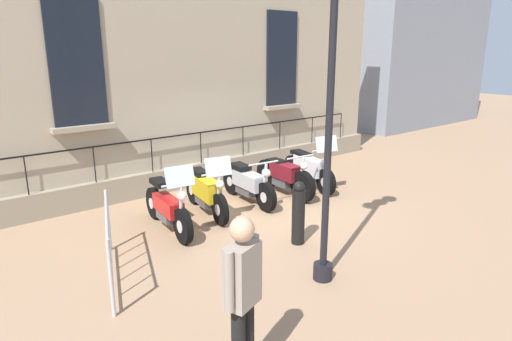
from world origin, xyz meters
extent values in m
plane|color=#9E7A5B|center=(0.00, 0.00, 0.00)|extent=(60.00, 60.00, 0.00)
cube|color=tan|center=(-2.60, 0.00, 3.13)|extent=(0.60, 12.43, 6.26)
cube|color=gray|center=(-2.22, 0.00, 0.27)|extent=(0.20, 12.43, 0.55)
cube|color=black|center=(-2.28, 2.74, 3.00)|extent=(0.06, 1.07, 2.48)
cube|color=gray|center=(-2.20, 2.74, 1.72)|extent=(0.24, 1.27, 0.10)
cube|color=black|center=(-2.28, -2.74, 3.00)|extent=(0.06, 1.07, 2.48)
cube|color=gray|center=(-2.20, -2.74, 1.72)|extent=(0.24, 1.27, 0.10)
cube|color=black|center=(-2.18, 0.00, 1.31)|extent=(0.03, 10.44, 0.03)
cylinder|color=black|center=(-2.18, -3.92, 0.93)|extent=(0.02, 0.02, 0.76)
cylinder|color=black|center=(-2.18, -2.61, 0.93)|extent=(0.02, 0.02, 0.76)
cylinder|color=black|center=(-2.18, -1.31, 0.93)|extent=(0.02, 0.02, 0.76)
cylinder|color=black|center=(-2.18, 0.00, 0.93)|extent=(0.02, 0.02, 0.76)
cylinder|color=black|center=(-2.18, 1.31, 0.93)|extent=(0.02, 0.02, 0.76)
cylinder|color=black|center=(-2.18, 2.61, 0.93)|extent=(0.02, 0.02, 0.76)
cylinder|color=black|center=(-2.18, 3.92, 0.93)|extent=(0.02, 0.02, 0.76)
cylinder|color=black|center=(-2.18, 5.22, 0.93)|extent=(0.02, 0.02, 0.76)
cylinder|color=black|center=(0.58, -2.15, 0.31)|extent=(0.64, 0.20, 0.63)
cylinder|color=silver|center=(0.58, -2.15, 0.31)|extent=(0.24, 0.17, 0.22)
cylinder|color=black|center=(-0.83, -1.97, 0.31)|extent=(0.64, 0.20, 0.63)
cylinder|color=silver|center=(-0.83, -1.97, 0.31)|extent=(0.24, 0.17, 0.22)
cube|color=red|center=(-0.08, -2.07, 0.49)|extent=(0.92, 0.39, 0.28)
cube|color=#4C4C51|center=(-0.18, -2.06, 0.28)|extent=(0.56, 0.29, 0.22)
cube|color=black|center=(-0.44, -2.02, 0.84)|extent=(0.53, 0.31, 0.10)
cylinder|color=silver|center=(0.53, -2.14, 0.68)|extent=(0.17, 0.08, 0.74)
cylinder|color=silver|center=(0.48, -2.14, 1.04)|extent=(0.11, 0.62, 0.04)
sphere|color=white|center=(0.60, -2.15, 0.86)|extent=(0.16, 0.16, 0.16)
cylinder|color=silver|center=(-0.33, -1.88, 0.17)|extent=(0.81, 0.18, 0.08)
cube|color=silver|center=(0.54, -2.15, 1.19)|extent=(0.18, 0.51, 0.36)
cylinder|color=black|center=(0.30, -1.18, 0.31)|extent=(0.62, 0.22, 0.62)
cylinder|color=silver|center=(0.30, -1.18, 0.31)|extent=(0.23, 0.16, 0.22)
cylinder|color=black|center=(-1.10, -0.91, 0.31)|extent=(0.62, 0.22, 0.62)
cylinder|color=silver|center=(-1.10, -0.91, 0.31)|extent=(0.23, 0.16, 0.22)
cube|color=gold|center=(-0.35, -1.05, 0.55)|extent=(0.96, 0.45, 0.40)
cube|color=#4C4C51|center=(-0.45, -1.03, 0.28)|extent=(0.59, 0.33, 0.22)
cube|color=black|center=(-0.72, -0.98, 0.80)|extent=(0.56, 0.35, 0.10)
cylinder|color=silver|center=(0.25, -1.17, 0.65)|extent=(0.17, 0.09, 0.69)
cylinder|color=silver|center=(0.20, -1.16, 0.99)|extent=(0.15, 0.62, 0.04)
sphere|color=white|center=(0.32, -1.18, 0.81)|extent=(0.16, 0.16, 0.16)
cylinder|color=silver|center=(-0.60, -0.85, 0.17)|extent=(0.83, 0.24, 0.08)
cube|color=silver|center=(0.26, -1.17, 1.14)|extent=(0.22, 0.53, 0.36)
cylinder|color=black|center=(0.29, -0.02, 0.31)|extent=(0.63, 0.18, 0.62)
cylinder|color=silver|center=(0.29, -0.02, 0.31)|extent=(0.23, 0.16, 0.22)
cylinder|color=black|center=(-1.10, 0.13, 0.31)|extent=(0.63, 0.18, 0.62)
cylinder|color=silver|center=(-1.10, 0.13, 0.31)|extent=(0.23, 0.16, 0.22)
cube|color=#B2B2BC|center=(-0.35, 0.05, 0.51)|extent=(0.96, 0.42, 0.32)
cube|color=#4C4C51|center=(-0.45, 0.06, 0.28)|extent=(0.58, 0.32, 0.22)
cube|color=black|center=(-0.73, 0.09, 0.74)|extent=(0.55, 0.34, 0.10)
cylinder|color=silver|center=(0.24, -0.01, 0.66)|extent=(0.16, 0.08, 0.71)
cylinder|color=silver|center=(0.19, 0.00, 1.01)|extent=(0.11, 0.71, 0.04)
sphere|color=white|center=(0.31, -0.02, 0.83)|extent=(0.16, 0.16, 0.16)
cylinder|color=silver|center=(-0.62, 0.26, 0.17)|extent=(0.84, 0.17, 0.08)
cylinder|color=black|center=(0.35, 1.00, 0.35)|extent=(0.70, 0.20, 0.69)
cylinder|color=silver|center=(0.35, 1.00, 0.35)|extent=(0.26, 0.18, 0.24)
cylinder|color=black|center=(-0.97, 1.11, 0.35)|extent=(0.70, 0.20, 0.69)
cylinder|color=silver|center=(-0.97, 1.11, 0.35)|extent=(0.26, 0.18, 0.24)
cube|color=maroon|center=(-0.26, 1.05, 0.56)|extent=(0.85, 0.40, 0.34)
cube|color=#4C4C51|center=(-0.36, 1.06, 0.31)|extent=(0.52, 0.31, 0.24)
cube|color=black|center=(-0.60, 1.08, 0.71)|extent=(0.49, 0.34, 0.10)
cylinder|color=silver|center=(0.30, 1.00, 0.67)|extent=(0.16, 0.07, 0.66)
cylinder|color=silver|center=(0.25, 1.00, 1.00)|extent=(0.10, 0.74, 0.04)
sphere|color=white|center=(0.37, 0.99, 0.82)|extent=(0.16, 0.16, 0.16)
cylinder|color=silver|center=(-0.50, 1.25, 0.19)|extent=(0.75, 0.14, 0.08)
cylinder|color=black|center=(0.35, 1.74, 0.31)|extent=(0.63, 0.27, 0.62)
cylinder|color=silver|center=(0.35, 1.74, 0.31)|extent=(0.24, 0.19, 0.22)
cylinder|color=black|center=(-1.12, 2.10, 0.31)|extent=(0.63, 0.27, 0.62)
cylinder|color=silver|center=(-1.12, 2.10, 0.31)|extent=(0.24, 0.19, 0.22)
cube|color=silver|center=(-0.34, 1.91, 0.54)|extent=(1.09, 0.54, 0.38)
cube|color=#4C4C51|center=(-0.43, 1.93, 0.28)|extent=(0.67, 0.38, 0.22)
cube|color=black|center=(-0.74, 2.01, 0.75)|extent=(0.63, 0.40, 0.10)
cylinder|color=silver|center=(0.31, 1.76, 0.68)|extent=(0.17, 0.10, 0.74)
cylinder|color=silver|center=(0.26, 1.77, 1.04)|extent=(0.19, 0.66, 0.04)
sphere|color=white|center=(0.37, 1.74, 0.86)|extent=(0.16, 0.16, 0.16)
cylinder|color=silver|center=(-0.60, 2.14, 0.17)|extent=(0.93, 0.30, 0.08)
cube|color=silver|center=(0.32, 1.75, 1.19)|extent=(0.25, 0.56, 0.36)
cylinder|color=black|center=(2.97, -1.23, 0.12)|extent=(0.28, 0.28, 0.24)
cylinder|color=black|center=(2.97, -1.23, 2.39)|extent=(0.10, 0.10, 4.77)
cylinder|color=#B7B7BF|center=(0.04, -3.24, 0.53)|extent=(0.05, 0.05, 1.05)
cylinder|color=#B7B7BF|center=(1.95, -3.96, 0.53)|extent=(0.05, 0.05, 1.05)
cylinder|color=#B7B7BF|center=(0.99, -3.60, 1.02)|extent=(1.93, 0.76, 0.04)
cylinder|color=#B7B7BF|center=(0.99, -3.60, 0.15)|extent=(1.93, 0.76, 0.04)
cylinder|color=#B7B7BF|center=(0.42, -3.38, 0.60)|extent=(0.02, 0.02, 0.87)
cylinder|color=#B7B7BF|center=(0.80, -3.53, 0.60)|extent=(0.02, 0.02, 0.87)
cylinder|color=#B7B7BF|center=(1.18, -3.67, 0.60)|extent=(0.02, 0.02, 0.87)
cylinder|color=#B7B7BF|center=(1.57, -3.81, 0.60)|extent=(0.02, 0.02, 0.87)
cylinder|color=black|center=(1.84, -0.62, 0.48)|extent=(0.22, 0.22, 0.96)
sphere|color=black|center=(1.84, -0.62, 1.01)|extent=(0.20, 0.20, 0.20)
cylinder|color=black|center=(3.85, -3.33, 0.44)|extent=(0.14, 0.14, 0.88)
cube|color=gray|center=(3.88, -3.40, 1.19)|extent=(0.33, 0.41, 0.62)
sphere|color=tan|center=(3.88, -3.40, 1.65)|extent=(0.24, 0.24, 0.24)
cylinder|color=gray|center=(3.95, -3.61, 1.22)|extent=(0.09, 0.09, 0.59)
cylinder|color=gray|center=(3.81, -3.20, 1.22)|extent=(0.09, 0.09, 0.59)
camera|label=1|loc=(6.87, -5.71, 3.23)|focal=31.20mm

